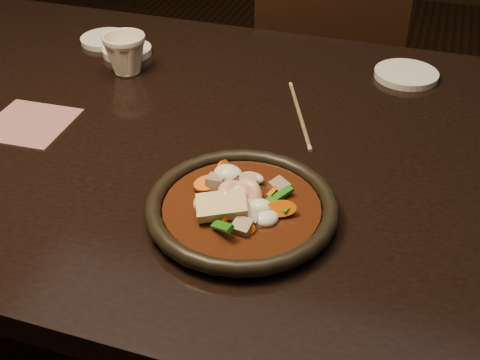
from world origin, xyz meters
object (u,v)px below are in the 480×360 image
(table, at_px, (174,161))
(plate, at_px, (242,208))
(tea_cup, at_px, (125,53))
(chair, at_px, (323,107))

(table, xyz_separation_m, plate, (0.19, -0.20, 0.09))
(table, distance_m, tea_cup, 0.25)
(plate, height_order, tea_cup, tea_cup)
(table, height_order, tea_cup, tea_cup)
(table, distance_m, chair, 0.75)
(chair, bearing_deg, tea_cup, 52.32)
(table, xyz_separation_m, chair, (0.14, 0.70, -0.23))
(chair, height_order, plate, chair)
(chair, distance_m, plate, 0.95)
(table, height_order, plate, plate)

